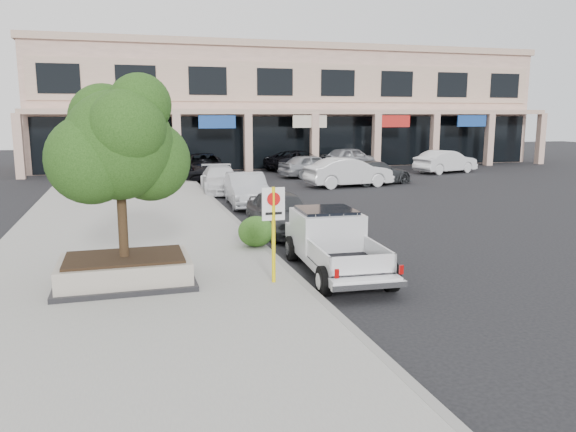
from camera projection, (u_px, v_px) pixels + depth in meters
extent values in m
plane|color=black|center=(361.00, 282.00, 14.00)|extent=(120.00, 120.00, 0.00)
cube|color=gray|center=(130.00, 241.00, 18.14)|extent=(8.00, 52.00, 0.15)
cube|color=gray|center=(249.00, 234.00, 19.23)|extent=(0.20, 52.00, 0.15)
cube|color=tan|center=(288.00, 110.00, 47.51)|extent=(40.00, 10.00, 9.00)
cube|color=tan|center=(288.00, 52.00, 46.66)|extent=(40.40, 10.40, 0.50)
cube|color=tan|center=(311.00, 112.00, 41.79)|extent=(40.00, 2.20, 0.35)
cube|color=tan|center=(19.00, 146.00, 35.88)|extent=(0.55, 0.55, 4.20)
cube|color=tan|center=(541.00, 139.00, 46.88)|extent=(0.55, 0.55, 4.20)
cube|color=black|center=(306.00, 142.00, 43.19)|extent=(39.20, 0.08, 3.90)
cube|color=black|center=(126.00, 281.00, 13.33)|extent=(3.20, 2.20, 0.12)
cube|color=#AAA08F|center=(125.00, 269.00, 13.27)|extent=(3.00, 2.00, 0.50)
cube|color=black|center=(125.00, 257.00, 13.22)|extent=(2.70, 1.70, 0.06)
cylinder|color=black|center=(122.00, 210.00, 13.02)|extent=(0.22, 0.22, 2.20)
sphere|color=#19360E|center=(118.00, 145.00, 12.75)|extent=(2.50, 2.50, 2.50)
sphere|color=#19360E|center=(150.00, 161.00, 13.30)|extent=(1.90, 1.90, 1.90)
sphere|color=#19360E|center=(104.00, 118.00, 13.03)|extent=(1.60, 1.60, 1.60)
cylinder|color=yellow|center=(274.00, 235.00, 13.28)|extent=(0.09, 0.09, 2.30)
cube|color=white|center=(273.00, 204.00, 13.14)|extent=(0.55, 0.03, 0.78)
cylinder|color=red|center=(274.00, 199.00, 13.09)|extent=(0.32, 0.02, 0.32)
ellipsoid|color=#234C15|center=(256.00, 231.00, 17.01)|extent=(1.10, 0.99, 0.93)
imported|color=#2E3033|center=(282.00, 212.00, 19.62)|extent=(1.96, 4.43, 1.48)
imported|color=#B0B2B9|center=(246.00, 190.00, 25.46)|extent=(1.86, 4.66, 1.51)
imported|color=white|center=(220.00, 179.00, 29.91)|extent=(2.26, 4.90, 1.39)
imported|color=black|center=(204.00, 166.00, 36.22)|extent=(3.04, 5.98, 1.62)
imported|color=#9EA0A6|center=(311.00, 166.00, 37.15)|extent=(4.81, 2.95, 1.53)
imported|color=silver|center=(349.00, 172.00, 32.29)|extent=(5.19, 2.22, 1.66)
imported|color=#303235|center=(375.00, 173.00, 33.38)|extent=(5.16, 3.21, 1.39)
imported|color=black|center=(300.00, 161.00, 41.41)|extent=(5.93, 4.31, 1.50)
imported|color=#ACAEB4|center=(351.00, 158.00, 42.65)|extent=(5.28, 3.22, 1.68)
imported|color=silver|center=(446.00, 162.00, 39.83)|extent=(5.15, 2.99, 1.61)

